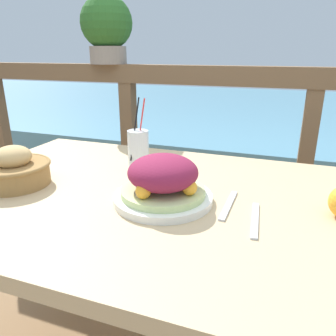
{
  "coord_description": "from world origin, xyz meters",
  "views": [
    {
      "loc": [
        0.34,
        -0.8,
        1.09
      ],
      "look_at": [
        0.03,
        0.06,
        0.76
      ],
      "focal_mm": 35.0,
      "sensor_mm": 36.0,
      "label": 1
    }
  ],
  "objects_px": {
    "salad_plate": "(163,182)",
    "potted_plant": "(107,27)",
    "bread_basket": "(15,169)",
    "drink_glass": "(138,149)"
  },
  "relations": [
    {
      "from": "salad_plate",
      "to": "drink_glass",
      "type": "height_order",
      "value": "drink_glass"
    },
    {
      "from": "salad_plate",
      "to": "drink_glass",
      "type": "xyz_separation_m",
      "value": [
        -0.18,
        0.24,
        0.01
      ]
    },
    {
      "from": "drink_glass",
      "to": "bread_basket",
      "type": "height_order",
      "value": "drink_glass"
    },
    {
      "from": "drink_glass",
      "to": "potted_plant",
      "type": "bearing_deg",
      "value": 126.29
    },
    {
      "from": "bread_basket",
      "to": "potted_plant",
      "type": "xyz_separation_m",
      "value": [
        -0.14,
        0.86,
        0.45
      ]
    },
    {
      "from": "bread_basket",
      "to": "potted_plant",
      "type": "relative_size",
      "value": 0.65
    },
    {
      "from": "salad_plate",
      "to": "potted_plant",
      "type": "height_order",
      "value": "potted_plant"
    },
    {
      "from": "salad_plate",
      "to": "bread_basket",
      "type": "distance_m",
      "value": 0.47
    },
    {
      "from": "salad_plate",
      "to": "bread_basket",
      "type": "bearing_deg",
      "value": -175.17
    },
    {
      "from": "salad_plate",
      "to": "potted_plant",
      "type": "relative_size",
      "value": 0.82
    }
  ]
}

